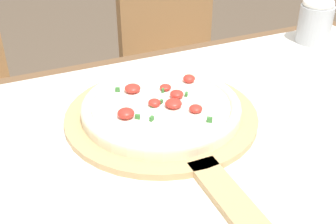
{
  "coord_description": "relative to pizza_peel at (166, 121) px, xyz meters",
  "views": [
    {
      "loc": [
        -0.27,
        -0.48,
        1.2
      ],
      "look_at": [
        -0.01,
        0.09,
        0.81
      ],
      "focal_mm": 45.0,
      "sensor_mm": 36.0,
      "label": 1
    }
  ],
  "objects": [
    {
      "name": "towel_cloth",
      "position": [
        0.01,
        -0.1,
        -0.01
      ],
      "size": [
        1.26,
        0.77,
        0.0
      ],
      "color": "silver",
      "rests_on": "dining_table"
    },
    {
      "name": "flour_cup",
      "position": [
        0.5,
        0.2,
        0.06
      ],
      "size": [
        0.08,
        0.08,
        0.12
      ],
      "color": "#B2B7BC",
      "rests_on": "towel_cloth"
    },
    {
      "name": "pizza",
      "position": [
        0.0,
        0.02,
        0.02
      ],
      "size": [
        0.29,
        0.29,
        0.04
      ],
      "color": "beige",
      "rests_on": "pizza_peel"
    },
    {
      "name": "dining_table",
      "position": [
        0.01,
        -0.1,
        -0.13
      ],
      "size": [
        1.34,
        0.85,
        0.77
      ],
      "color": "brown",
      "rests_on": "ground_plane"
    },
    {
      "name": "pizza_peel",
      "position": [
        0.0,
        0.0,
        0.0
      ],
      "size": [
        0.35,
        0.53,
        0.01
      ],
      "color": "tan",
      "rests_on": "towel_cloth"
    },
    {
      "name": "chair_right",
      "position": [
        0.36,
        0.7,
        -0.27
      ],
      "size": [
        0.43,
        0.43,
        0.88
      ],
      "rotation": [
        0.0,
        0.0,
        0.09
      ],
      "color": "#A37547",
      "rests_on": "ground_plane"
    }
  ]
}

